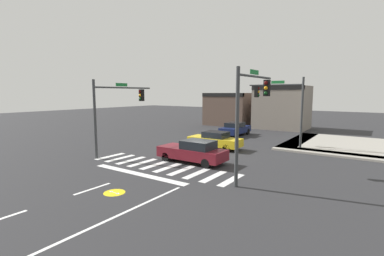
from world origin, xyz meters
TOP-DOWN VIEW (x-y plane):
  - ground_plane at (0.00, 0.00)m, footprint 120.00×120.00m
  - crosswalk_near at (-0.00, -4.50)m, footprint 10.15×2.50m
  - lane_markings at (1.16, -11.43)m, footprint 6.80×18.75m
  - bike_detector_marking at (1.27, -9.25)m, footprint 0.99×0.99m
  - curb_corner_northeast at (8.49, 9.42)m, footprint 10.00×10.60m
  - storefront_row at (-3.33, 18.88)m, footprint 13.62×6.56m
  - traffic_signal_southwest at (-5.12, -3.39)m, footprint 0.32×5.56m
  - traffic_signal_southeast at (5.51, -3.64)m, footprint 0.32×4.46m
  - traffic_signal_northeast at (4.14, 6.01)m, footprint 4.60×0.32m
  - car_navy at (-1.79, 9.69)m, footprint 1.80×4.33m
  - car_maroon at (1.08, -2.54)m, footprint 4.63×1.77m
  - car_yellow at (-0.06, 2.31)m, footprint 4.41×1.71m

SIDE VIEW (x-z plane):
  - ground_plane at x=0.00m, z-range 0.00..0.00m
  - bike_detector_marking at x=1.27m, z-range 0.00..0.01m
  - crosswalk_near at x=0.00m, z-range 0.00..0.01m
  - lane_markings at x=1.16m, z-range 0.00..0.01m
  - curb_corner_northeast at x=8.49m, z-range 0.00..0.15m
  - car_yellow at x=-0.06m, z-range 0.00..1.41m
  - car_navy at x=-1.79m, z-range 0.02..1.44m
  - car_maroon at x=1.08m, z-range -0.01..1.49m
  - storefront_row at x=-3.33m, z-range -0.21..5.23m
  - traffic_signal_southwest at x=-5.12m, z-range 1.03..6.51m
  - traffic_signal_northeast at x=4.14m, z-range 1.02..6.83m
  - traffic_signal_southeast at x=5.51m, z-range 1.11..6.91m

